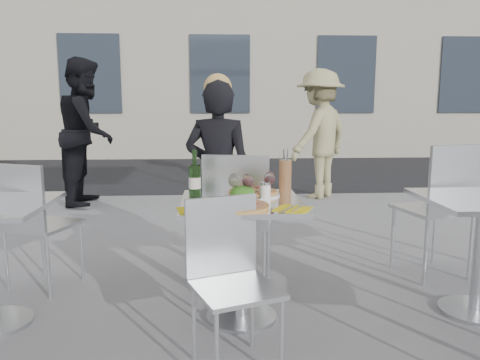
{
  "coord_description": "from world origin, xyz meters",
  "views": [
    {
      "loc": [
        -0.16,
        -2.74,
        1.33
      ],
      "look_at": [
        0.0,
        0.15,
        0.85
      ],
      "focal_mm": 35.0,
      "sensor_mm": 36.0,
      "label": 1
    }
  ],
  "objects": [
    {
      "name": "main_table",
      "position": [
        0.0,
        0.0,
        0.54
      ],
      "size": [
        0.72,
        0.72,
        0.75
      ],
      "color": "#B7BABF",
      "rests_on": "ground"
    },
    {
      "name": "wineglass_red_b",
      "position": [
        0.18,
        0.11,
        0.86
      ],
      "size": [
        0.07,
        0.07,
        0.16
      ],
      "color": "white",
      "rests_on": "main_table"
    },
    {
      "name": "woman_diner",
      "position": [
        -0.13,
        0.97,
        0.75
      ],
      "size": [
        0.62,
        0.49,
        1.51
      ],
      "primitive_type": "imported",
      "rotation": [
        0.0,
        0.0,
        2.88
      ],
      "color": "black",
      "rests_on": "ground"
    },
    {
      "name": "chair_near",
      "position": [
        -0.09,
        -0.48,
        0.51
      ],
      "size": [
        0.5,
        0.51,
        0.85
      ],
      "rotation": [
        0.0,
        0.0,
        0.36
      ],
      "color": "silver",
      "rests_on": "ground"
    },
    {
      "name": "wineglass_white_a",
      "position": [
        -0.04,
        0.04,
        0.86
      ],
      "size": [
        0.07,
        0.07,
        0.16
      ],
      "color": "white",
      "rests_on": "main_table"
    },
    {
      "name": "carafe",
      "position": [
        0.29,
        0.19,
        0.87
      ],
      "size": [
        0.08,
        0.08,
        0.29
      ],
      "color": "#E5A161",
      "rests_on": "main_table"
    },
    {
      "name": "wine_bottle",
      "position": [
        -0.28,
        0.12,
        0.86
      ],
      "size": [
        0.07,
        0.08,
        0.29
      ],
      "color": "#29541F",
      "rests_on": "main_table"
    },
    {
      "name": "salad_plate",
      "position": [
        0.01,
        0.02,
        0.79
      ],
      "size": [
        0.22,
        0.22,
        0.09
      ],
      "color": "white",
      "rests_on": "main_table"
    },
    {
      "name": "pizza_far",
      "position": [
        0.08,
        0.17,
        0.77
      ],
      "size": [
        0.35,
        0.35,
        0.03
      ],
      "color": "white",
      "rests_on": "main_table"
    },
    {
      "name": "pedestrian_b",
      "position": [
        1.32,
        3.76,
        0.9
      ],
      "size": [
        1.29,
        1.29,
        1.8
      ],
      "primitive_type": "imported",
      "rotation": [
        0.0,
        0.0,
        3.93
      ],
      "color": "tan",
      "rests_on": "ground"
    },
    {
      "name": "napkin_left",
      "position": [
        -0.27,
        -0.25,
        0.75
      ],
      "size": [
        0.21,
        0.21,
        0.01
      ],
      "rotation": [
        0.0,
        0.0,
        0.19
      ],
      "color": "yellow",
      "rests_on": "main_table"
    },
    {
      "name": "street_asphalt",
      "position": [
        0.0,
        6.5,
        0.0
      ],
      "size": [
        24.0,
        5.0,
        0.0
      ],
      "primitive_type": "cube",
      "color": "black",
      "rests_on": "ground"
    },
    {
      "name": "napkin_right",
      "position": [
        0.27,
        -0.25,
        0.75
      ],
      "size": [
        0.25,
        0.25,
        0.01
      ],
      "rotation": [
        0.0,
        0.0,
        -0.54
      ],
      "color": "yellow",
      "rests_on": "main_table"
    },
    {
      "name": "wineglass_white_b",
      "position": [
        -0.04,
        0.07,
        0.86
      ],
      "size": [
        0.07,
        0.07,
        0.16
      ],
      "color": "white",
      "rests_on": "main_table"
    },
    {
      "name": "side_chair_rfar",
      "position": [
        1.55,
        0.59,
        0.61
      ],
      "size": [
        0.57,
        0.58,
        1.03
      ],
      "rotation": [
        0.0,
        0.0,
        3.38
      ],
      "color": "silver",
      "rests_on": "ground"
    },
    {
      "name": "pizza_near",
      "position": [
        -0.03,
        -0.19,
        0.76
      ],
      "size": [
        0.35,
        0.35,
        0.02
      ],
      "color": "tan",
      "rests_on": "main_table"
    },
    {
      "name": "sugar_shaker",
      "position": [
        0.15,
        0.02,
        0.8
      ],
      "size": [
        0.06,
        0.06,
        0.11
      ],
      "color": "white",
      "rests_on": "main_table"
    },
    {
      "name": "ground",
      "position": [
        0.0,
        0.0,
        0.0
      ],
      "size": [
        80.0,
        80.0,
        0.0
      ],
      "primitive_type": "plane",
      "color": "slate"
    },
    {
      "name": "side_chair_lfar",
      "position": [
        -1.43,
        0.51,
        0.55
      ],
      "size": [
        0.55,
        0.56,
        0.92
      ],
      "rotation": [
        0.0,
        0.0,
        2.76
      ],
      "color": "silver",
      "rests_on": "ground"
    },
    {
      "name": "pedestrian_a",
      "position": [
        -1.83,
        3.53,
        0.95
      ],
      "size": [
        0.75,
        0.95,
        1.91
      ],
      "primitive_type": "imported",
      "rotation": [
        0.0,
        0.0,
        1.6
      ],
      "color": "black",
      "rests_on": "ground"
    },
    {
      "name": "chair_far",
      "position": [
        0.0,
        0.43,
        0.59
      ],
      "size": [
        0.53,
        0.54,
        0.99
      ],
      "rotation": [
        0.0,
        0.0,
        2.95
      ],
      "color": "silver",
      "rests_on": "ground"
    },
    {
      "name": "wineglass_red_a",
      "position": [
        0.04,
        0.03,
        0.86
      ],
      "size": [
        0.07,
        0.07,
        0.16
      ],
      "color": "white",
      "rests_on": "main_table"
    }
  ]
}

